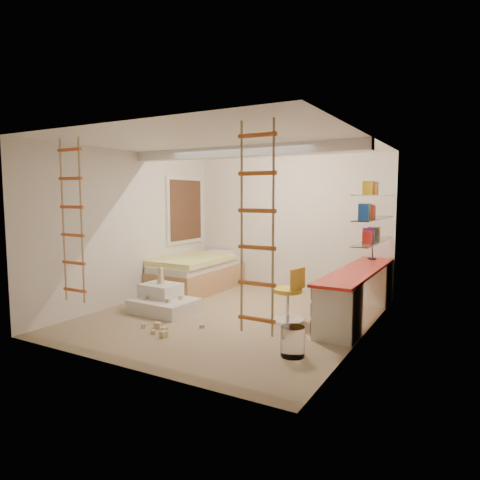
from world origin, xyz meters
The scene contains 15 objects.
floor centered at (0.00, 0.00, 0.00)m, with size 4.50×4.50×0.00m, color #9D8365.
ceiling_beam centered at (0.00, 0.30, 2.52)m, with size 4.00×0.18×0.16m, color white.
window_frame centered at (-1.97, 1.50, 1.55)m, with size 0.06×1.15×1.35m, color white.
window_blind centered at (-1.93, 1.50, 1.55)m, with size 0.02×1.00×1.20m, color #4C2D1E.
rope_ladder_left centered at (-1.35, -1.75, 1.52)m, with size 0.41×0.04×2.13m, color #D15023, non-canonical shape.
rope_ladder_right centered at (1.35, -1.75, 1.52)m, with size 0.41×0.04×2.13m, color #BE5C20, non-canonical shape.
waste_bin centered at (1.46, -1.06, 0.17)m, with size 0.28×0.28×0.35m, color white.
desk centered at (1.72, 0.86, 0.40)m, with size 0.56×2.80×0.75m.
shelves centered at (1.87, 1.13, 1.50)m, with size 0.25×1.80×0.71m.
bed centered at (-1.48, 1.23, 0.33)m, with size 1.02×2.00×0.69m.
task_lamp centered at (1.67, 1.82, 1.14)m, with size 0.14×0.36×0.57m.
swivel_chair centered at (0.91, 0.14, 0.30)m, with size 0.58×0.58×0.82m.
play_platform centered at (-1.07, -0.30, 0.17)m, with size 0.98×0.77×0.42m.
toy_blocks centered at (-0.75, -0.69, 0.23)m, with size 1.29×1.14×0.69m.
books centered at (1.87, 1.13, 1.59)m, with size 0.14×0.64×0.92m.
Camera 1 is at (3.28, -5.51, 1.85)m, focal length 32.00 mm.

